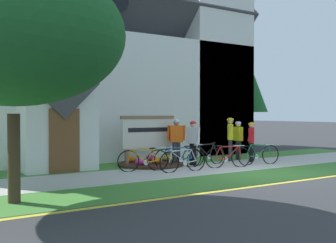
# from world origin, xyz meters

# --- Properties ---
(ground) EXTENTS (140.00, 140.00, 0.00)m
(ground) POSITION_xyz_m (0.00, 4.00, 0.00)
(ground) COLOR #333335
(sidewalk_slab) EXTENTS (32.00, 2.54, 0.01)m
(sidewalk_slab) POSITION_xyz_m (-2.83, 1.89, 0.01)
(sidewalk_slab) COLOR #B7B5AD
(sidewalk_slab) RESTS_ON ground
(grass_verge) EXTENTS (32.00, 2.04, 0.01)m
(grass_verge) POSITION_xyz_m (-2.83, -0.40, 0.00)
(grass_verge) COLOR #427F33
(grass_verge) RESTS_ON ground
(church_lawn) EXTENTS (24.00, 1.91, 0.01)m
(church_lawn) POSITION_xyz_m (-2.83, 4.11, 0.00)
(church_lawn) COLOR #427F33
(church_lawn) RESTS_ON ground
(curb_paint_stripe) EXTENTS (28.00, 0.16, 0.01)m
(curb_paint_stripe) POSITION_xyz_m (-2.83, -1.57, 0.00)
(curb_paint_stripe) COLOR yellow
(curb_paint_stripe) RESTS_ON ground
(church_building) EXTENTS (15.08, 10.75, 14.17)m
(church_building) POSITION_xyz_m (-2.26, 9.19, 4.89)
(church_building) COLOR white
(church_building) RESTS_ON ground
(church_sign) EXTENTS (2.23, 0.17, 1.86)m
(church_sign) POSITION_xyz_m (-2.15, 3.81, 1.21)
(church_sign) COLOR #7F6047
(church_sign) RESTS_ON ground
(flower_bed) EXTENTS (2.47, 2.47, 0.34)m
(flower_bed) POSITION_xyz_m (-2.15, 3.62, 0.08)
(flower_bed) COLOR #382319
(flower_bed) RESTS_ON ground
(bicycle_white) EXTENTS (1.80, 0.36, 0.86)m
(bicycle_white) POSITION_xyz_m (1.45, 1.66, 0.39)
(bicycle_white) COLOR black
(bicycle_white) RESTS_ON ground
(bicycle_silver) EXTENTS (1.79, 0.24, 0.86)m
(bicycle_silver) POSITION_xyz_m (-0.26, 2.61, 0.39)
(bicycle_silver) COLOR black
(bicycle_silver) RESTS_ON ground
(bicycle_blue) EXTENTS (1.68, 0.54, 0.81)m
(bicycle_blue) POSITION_xyz_m (-3.09, 2.42, 0.38)
(bicycle_blue) COLOR black
(bicycle_blue) RESTS_ON ground
(bicycle_orange) EXTENTS (1.74, 0.16, 0.81)m
(bicycle_orange) POSITION_xyz_m (-2.02, 1.61, 0.38)
(bicycle_orange) COLOR black
(bicycle_orange) RESTS_ON ground
(bicycle_yellow) EXTENTS (1.74, 0.45, 0.80)m
(bicycle_yellow) POSITION_xyz_m (-1.63, 2.51, 0.37)
(bicycle_yellow) COLOR black
(bicycle_yellow) RESTS_ON ground
(bicycle_red) EXTENTS (1.67, 0.53, 0.83)m
(bicycle_red) POSITION_xyz_m (-0.09, 1.62, 0.38)
(bicycle_red) COLOR black
(bicycle_red) RESTS_ON ground
(cyclist_in_red_jersey) EXTENTS (0.34, 0.70, 1.66)m
(cyclist_in_red_jersey) POSITION_xyz_m (-0.79, 2.80, 0.97)
(cyclist_in_red_jersey) COLOR black
(cyclist_in_red_jersey) RESTS_ON ground
(cyclist_in_green_jersey) EXTENTS (0.55, 0.49, 1.59)m
(cyclist_in_green_jersey) POSITION_xyz_m (1.82, 2.44, 0.92)
(cyclist_in_green_jersey) COLOR black
(cyclist_in_green_jersey) RESTS_ON ground
(cyclist_in_white_jersey) EXTENTS (0.29, 0.68, 1.61)m
(cyclist_in_white_jersey) POSITION_xyz_m (1.86, 3.27, 0.94)
(cyclist_in_white_jersey) COLOR #2D2D33
(cyclist_in_white_jersey) RESTS_ON ground
(cyclist_in_orange_jersey) EXTENTS (0.51, 0.63, 1.77)m
(cyclist_in_orange_jersey) POSITION_xyz_m (1.26, 3.07, 1.05)
(cyclist_in_orange_jersey) COLOR #2D2D33
(cyclist_in_orange_jersey) RESTS_ON ground
(cyclist_in_blue_jersey) EXTENTS (0.60, 0.42, 1.74)m
(cyclist_in_blue_jersey) POSITION_xyz_m (-1.24, 3.24, 1.03)
(cyclist_in_blue_jersey) COLOR #2D2D33
(cyclist_in_blue_jersey) RESTS_ON ground
(roadside_conifer) EXTENTS (3.53, 3.53, 6.88)m
(roadside_conifer) POSITION_xyz_m (6.09, 8.17, 4.45)
(roadside_conifer) COLOR #3D2D1E
(roadside_conifer) RESTS_ON ground
(verge_sapling) EXTENTS (4.85, 4.85, 5.21)m
(verge_sapling) POSITION_xyz_m (-7.66, -0.23, 3.64)
(verge_sapling) COLOR #3D2D1E
(verge_sapling) RESTS_ON ground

